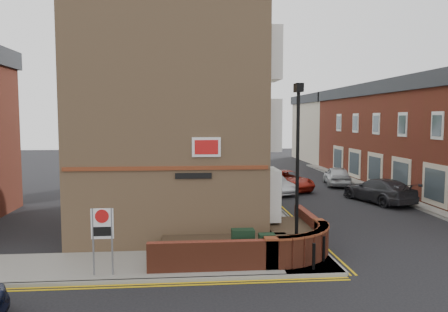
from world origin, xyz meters
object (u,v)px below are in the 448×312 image
lamppost (297,172)px  silver_car_near (271,184)px  utility_cabinet_large (243,246)px  zone_sign (102,229)px

lamppost → silver_car_near: (2.00, 14.61, -2.67)m
lamppost → utility_cabinet_large: 3.24m
zone_sign → silver_car_near: (8.60, 15.32, -0.97)m
zone_sign → silver_car_near: 17.59m
utility_cabinet_large → zone_sign: bearing=-170.3°
lamppost → zone_sign: size_ratio=2.86×
utility_cabinet_large → lamppost: bearing=-3.0°
utility_cabinet_large → zone_sign: zone_sign is taller
zone_sign → silver_car_near: size_ratio=0.53×
lamppost → silver_car_near: lamppost is taller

